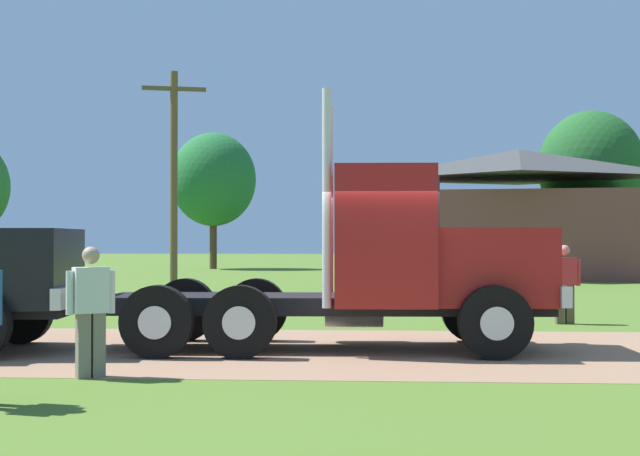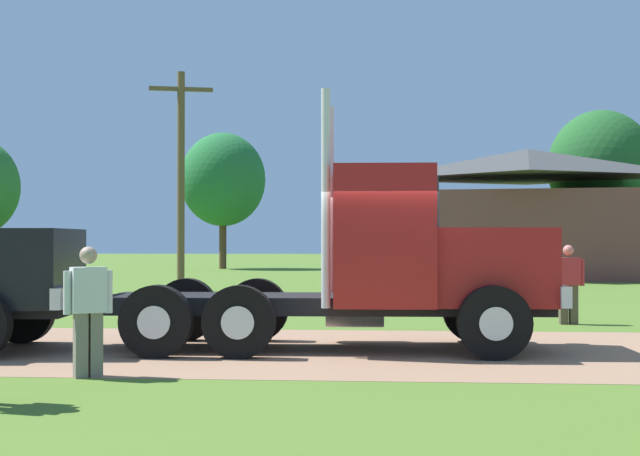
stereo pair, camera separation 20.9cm
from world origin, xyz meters
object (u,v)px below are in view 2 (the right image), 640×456
at_px(truck_foreground_white, 391,266).
at_px(visitor_standing_near, 88,306).
at_px(shed_building, 528,216).
at_px(visitor_far_side, 568,281).
at_px(utility_pole_near, 181,174).

height_order(truck_foreground_white, visitor_standing_near, truck_foreground_white).
bearing_deg(shed_building, visitor_standing_near, -108.04).
xyz_separation_m(visitor_standing_near, visitor_far_side, (7.61, 8.00, -0.01)).
relative_size(truck_foreground_white, utility_pole_near, 0.95).
distance_m(visitor_standing_near, utility_pole_near, 20.12).
bearing_deg(visitor_standing_near, utility_pole_near, 99.80).
bearing_deg(shed_building, truck_foreground_white, -102.65).
distance_m(visitor_standing_near, shed_building, 32.96).
bearing_deg(shed_building, visitor_far_side, -96.31).
relative_size(truck_foreground_white, visitor_far_side, 4.36).
height_order(visitor_far_side, shed_building, shed_building).
bearing_deg(utility_pole_near, visitor_far_side, -46.49).
xyz_separation_m(truck_foreground_white, utility_pole_near, (-7.28, 16.30, 2.70)).
relative_size(truck_foreground_white, shed_building, 0.60).
height_order(visitor_standing_near, visitor_far_side, visitor_standing_near).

